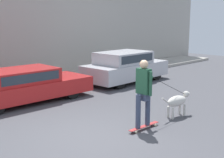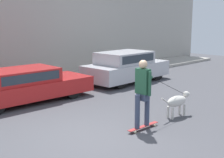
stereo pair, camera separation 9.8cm
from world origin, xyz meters
The scene contains 5 objects.
ground_plane centered at (0.00, 0.00, 0.00)m, with size 36.00×36.00×0.00m, color #47474C.
parked_car_1 centered at (0.52, 3.99, 0.57)m, with size 4.58×1.72×1.16m.
parked_car_2 centered at (5.50, 3.98, 0.67)m, with size 4.17×1.93×1.36m.
dog centered at (2.85, -0.52, 0.45)m, with size 1.22×0.37×0.70m.
skateboarder centered at (1.31, -0.53, 1.04)m, with size 2.44×0.53×1.80m.
Camera 2 is at (-4.55, -5.42, 2.80)m, focal length 50.00 mm.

